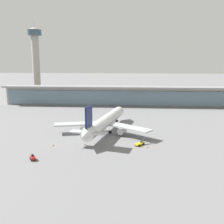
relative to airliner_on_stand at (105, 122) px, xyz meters
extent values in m
plane|color=slate|center=(2.41, -0.22, -5.34)|extent=(1200.00, 1200.00, 0.00)
cylinder|color=white|center=(0.25, 1.28, 0.02)|extent=(15.70, 53.67, 5.65)
cone|color=white|center=(5.75, 29.80, 0.02)|extent=(6.40, 6.04, 5.54)
cone|color=white|center=(-5.20, -26.96, 0.59)|extent=(6.17, 7.06, 5.08)
cube|color=black|center=(5.14, 26.62, 1.01)|extent=(4.60, 3.10, 0.68)
cube|color=#B7BABF|center=(-12.64, -1.24, -0.97)|extent=(25.13, 12.35, 0.68)
cube|color=#B7BABF|center=(11.27, -5.86, -0.97)|extent=(23.21, 19.61, 0.68)
cylinder|color=silver|center=(-9.88, -2.36, -2.92)|extent=(3.84, 4.61, 3.12)
cylinder|color=silver|center=(8.29, -5.86, -2.92)|extent=(3.84, 4.61, 3.12)
cube|color=#141E51|center=(-4.27, -22.15, 7.23)|extent=(1.96, 6.82, 8.77)
cube|color=#B7BABF|center=(-4.46, -23.11, 0.87)|extent=(16.11, 7.16, 0.49)
cylinder|color=black|center=(-3.37, -1.00, -4.65)|extent=(1.41, 1.56, 1.36)
cylinder|color=black|center=(2.75, -2.18, -4.65)|extent=(1.41, 1.56, 1.36)
cylinder|color=black|center=(4.31, 22.32, -4.65)|extent=(1.41, 1.56, 1.36)
cube|color=yellow|center=(16.65, -19.34, -4.59)|extent=(4.41, 4.87, 0.60)
cube|color=black|center=(18.17, -17.45, -3.50)|extent=(3.18, 3.64, 1.72)
cylinder|color=black|center=(17.06, -17.51, -4.89)|extent=(0.78, 0.88, 0.90)
cylinder|color=black|center=(18.35, -18.55, -4.89)|extent=(0.78, 0.88, 0.90)
cylinder|color=black|center=(14.95, -20.13, -4.89)|extent=(0.78, 0.88, 0.90)
cylinder|color=black|center=(16.24, -21.16, -4.89)|extent=(0.78, 0.88, 0.90)
cube|color=#B21E1E|center=(-9.43, 9.93, -4.44)|extent=(2.29, 3.13, 0.90)
cube|color=black|center=(-9.33, 10.22, -3.64)|extent=(0.88, 0.88, 0.70)
cylinder|color=black|center=(-9.05, 8.78, -4.89)|extent=(0.54, 0.94, 0.90)
cylinder|color=black|center=(-10.41, 9.22, -4.89)|extent=(0.54, 0.94, 0.90)
cylinder|color=black|center=(-8.45, 10.64, -4.89)|extent=(0.54, 0.94, 0.90)
cylinder|color=black|center=(-9.80, 11.08, -4.89)|extent=(0.54, 0.94, 0.90)
cube|color=#B21E1E|center=(-21.83, -39.27, -4.44)|extent=(2.79, 3.16, 0.90)
cube|color=black|center=(-22.00, -39.02, -3.64)|extent=(0.97, 0.97, 0.70)
cylinder|color=black|center=(-20.70, -39.69, -4.89)|extent=(0.73, 0.91, 0.90)
cylinder|color=black|center=(-21.89, -40.48, -4.89)|extent=(0.73, 0.91, 0.90)
cylinder|color=black|center=(-21.78, -38.06, -4.89)|extent=(0.73, 0.91, 0.90)
cylinder|color=black|center=(-22.97, -38.84, -4.89)|extent=(0.73, 0.91, 0.90)
cube|color=#9E998E|center=(2.41, 80.51, 1.66)|extent=(180.00, 8.00, 14.00)
cube|color=slate|center=(2.41, 76.21, 0.96)|extent=(176.40, 0.50, 11.20)
cube|color=gray|center=(2.41, 78.51, 9.26)|extent=(183.60, 12.80, 1.20)
cylinder|color=#9E998E|center=(-72.60, 105.12, 22.68)|extent=(6.40, 6.40, 56.03)
cylinder|color=#384C5B|center=(-72.60, 105.12, 53.19)|extent=(12.00, 12.00, 5.00)
cone|color=#9E998E|center=(-72.60, 105.12, 56.89)|extent=(10.20, 10.20, 2.40)
cylinder|color=#99999E|center=(-72.60, 105.12, 60.59)|extent=(0.36, 0.36, 5.00)
cone|color=orange|center=(-6.42, -20.63, -4.99)|extent=(0.44, 0.44, 0.70)
cube|color=black|center=(-6.42, -20.63, -5.32)|extent=(0.62, 0.62, 0.04)
cone|color=orange|center=(19.85, -22.32, -4.99)|extent=(0.44, 0.44, 0.70)
cube|color=black|center=(19.85, -22.32, -5.32)|extent=(0.62, 0.62, 0.04)
cone|color=orange|center=(-19.32, -23.03, -4.99)|extent=(0.44, 0.44, 0.70)
cube|color=black|center=(-19.32, -23.03, -5.32)|extent=(0.62, 0.62, 0.04)
cone|color=orange|center=(17.26, -20.83, -4.99)|extent=(0.44, 0.44, 0.70)
cube|color=black|center=(17.26, -20.83, -5.32)|extent=(0.62, 0.62, 0.04)
camera|label=1|loc=(13.74, -126.32, 29.82)|focal=42.44mm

